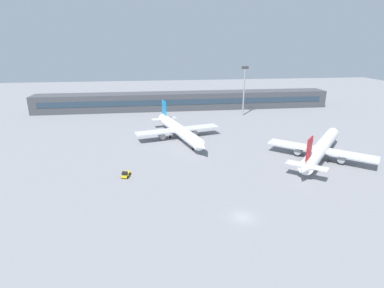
{
  "coord_description": "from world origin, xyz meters",
  "views": [
    {
      "loc": [
        -17.79,
        -53.41,
        34.58
      ],
      "look_at": [
        -5.26,
        40.0,
        3.0
      ],
      "focal_mm": 28.55,
      "sensor_mm": 36.0,
      "label": 1
    }
  ],
  "objects": [
    {
      "name": "terminal_building",
      "position": [
        0.0,
        108.85,
        4.5
      ],
      "size": [
        155.59,
        12.13,
        9.0
      ],
      "color": "#3F4247",
      "rests_on": "ground_plane"
    },
    {
      "name": "floodlight_tower_west",
      "position": [
        26.81,
        89.98,
        13.83
      ],
      "size": [
        3.2,
        0.8,
        23.7
      ],
      "color": "gray",
      "rests_on": "ground_plane"
    },
    {
      "name": "ground_plane",
      "position": [
        0.0,
        40.0,
        0.0
      ],
      "size": [
        400.0,
        400.0,
        0.0
      ],
      "primitive_type": "plane",
      "color": "gray"
    },
    {
      "name": "airplane_near",
      "position": [
        33.89,
        29.76,
        3.45
      ],
      "size": [
        33.16,
        36.63,
        11.3
      ],
      "color": "white",
      "rests_on": "ground_plane"
    },
    {
      "name": "airplane_mid",
      "position": [
        -8.05,
        55.5,
        3.47
      ],
      "size": [
        32.14,
        45.25,
        11.38
      ],
      "color": "white",
      "rests_on": "ground_plane"
    },
    {
      "name": "baggage_tug_yellow",
      "position": [
        -25.53,
        23.51,
        0.8
      ],
      "size": [
        2.38,
        3.82,
        1.75
      ],
      "color": "yellow",
      "rests_on": "ground_plane"
    }
  ]
}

